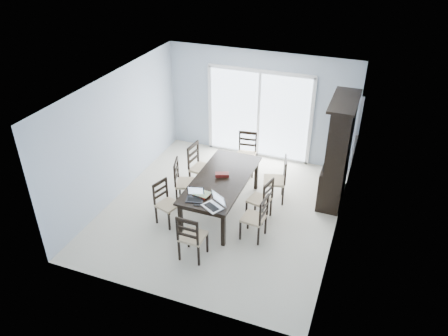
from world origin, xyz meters
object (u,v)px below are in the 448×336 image
(chair_left_near, at_px, (164,198))
(chair_left_far, at_px, (198,162))
(chair_right_mid, at_px, (263,196))
(laptop_silver, at_px, (212,205))
(chair_end_near, at_px, (190,233))
(chair_end_far, at_px, (247,148))
(laptop_dark, at_px, (195,198))
(hot_tub, at_px, (249,117))
(chair_right_near, at_px, (258,214))
(game_box, at_px, (222,175))
(china_hutch, at_px, (338,153))
(dining_table, at_px, (221,182))
(cell_phone, at_px, (197,205))
(chair_left_mid, at_px, (182,177))
(chair_right_far, at_px, (279,175))

(chair_left_near, relative_size, chair_left_far, 0.87)
(chair_right_mid, distance_m, laptop_silver, 1.20)
(chair_end_near, xyz_separation_m, chair_end_far, (-0.05, 3.20, 0.01))
(chair_right_mid, relative_size, chair_end_far, 0.93)
(chair_right_mid, xyz_separation_m, laptop_silver, (-0.67, -0.96, 0.27))
(laptop_dark, bearing_deg, laptop_silver, -29.32)
(hot_tub, bearing_deg, chair_right_mid, -68.10)
(chair_right_near, distance_m, hot_tub, 4.37)
(chair_left_near, bearing_deg, hot_tub, -167.56)
(laptop_silver, height_order, game_box, laptop_silver)
(chair_end_near, relative_size, chair_end_far, 0.98)
(chair_end_near, relative_size, game_box, 4.08)
(chair_left_near, xyz_separation_m, laptop_dark, (0.70, -0.14, 0.27))
(china_hutch, height_order, chair_left_far, china_hutch)
(dining_table, distance_m, cell_phone, 1.00)
(china_hutch, relative_size, cell_phone, 20.31)
(cell_phone, bearing_deg, chair_left_mid, 116.58)
(chair_end_far, bearing_deg, laptop_silver, 86.68)
(chair_left_mid, height_order, chair_right_near, chair_left_mid)
(laptop_silver, bearing_deg, hot_tub, 129.85)
(chair_right_near, bearing_deg, chair_right_mid, 12.75)
(chair_right_mid, distance_m, cell_phone, 1.39)
(chair_left_near, height_order, chair_left_far, chair_left_far)
(dining_table, bearing_deg, chair_end_far, 90.49)
(dining_table, height_order, chair_right_far, chair_right_far)
(chair_left_near, xyz_separation_m, chair_right_far, (1.86, 1.47, 0.07))
(china_hutch, height_order, laptop_silver, china_hutch)
(china_hutch, bearing_deg, chair_left_far, -167.88)
(game_box, bearing_deg, hot_tub, 98.87)
(laptop_dark, bearing_deg, hot_tub, 80.66)
(cell_phone, bearing_deg, chair_left_near, 149.58)
(dining_table, distance_m, chair_left_mid, 0.85)
(cell_phone, height_order, hot_tub, hot_tub)
(chair_left_far, relative_size, game_box, 4.38)
(chair_right_far, bearing_deg, chair_end_near, 142.82)
(chair_right_near, xyz_separation_m, hot_tub, (-1.49, 4.11, -0.06))
(dining_table, bearing_deg, game_box, 100.50)
(laptop_dark, bearing_deg, chair_left_mid, 114.14)
(dining_table, bearing_deg, laptop_dark, -102.35)
(chair_right_mid, height_order, cell_phone, chair_right_mid)
(chair_left_near, bearing_deg, chair_right_far, 145.37)
(chair_left_far, distance_m, cell_phone, 1.79)
(laptop_dark, bearing_deg, chair_end_far, 71.94)
(dining_table, xyz_separation_m, china_hutch, (2.02, 1.25, 0.40))
(chair_left_far, relative_size, chair_right_far, 1.02)
(chair_end_near, height_order, laptop_silver, chair_end_near)
(china_hutch, relative_size, chair_right_near, 2.09)
(china_hutch, bearing_deg, chair_left_near, -145.92)
(china_hutch, relative_size, laptop_dark, 6.27)
(chair_right_far, bearing_deg, chair_end_far, 32.69)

